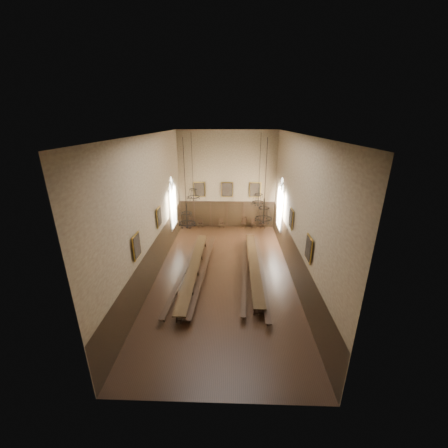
{
  "coord_description": "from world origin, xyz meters",
  "views": [
    {
      "loc": [
        0.51,
        -16.09,
        9.75
      ],
      "look_at": [
        -0.05,
        1.5,
        3.07
      ],
      "focal_mm": 22.0,
      "sensor_mm": 36.0,
      "label": 1
    }
  ],
  "objects_px": {
    "chair_6": "(253,225)",
    "chair_7": "(263,225)",
    "bench_left_outer": "(185,270)",
    "chandelier_front_left": "(187,218)",
    "table_right": "(253,268)",
    "chair_0": "(191,225)",
    "chandelier_front_right": "(264,214)",
    "chandelier_back_right": "(258,198)",
    "bench_right_outer": "(261,271)",
    "chair_3": "(221,225)",
    "chair_1": "(200,225)",
    "bench_right_inner": "(245,271)",
    "table_left": "(194,271)",
    "chair_5": "(244,225)",
    "chandelier_back_left": "(193,193)",
    "bench_left_inner": "(204,270)"
  },
  "relations": [
    {
      "from": "chair_3",
      "to": "chair_7",
      "type": "relative_size",
      "value": 0.94
    },
    {
      "from": "chair_3",
      "to": "chandelier_back_right",
      "type": "height_order",
      "value": "chandelier_back_right"
    },
    {
      "from": "table_right",
      "to": "chandelier_back_right",
      "type": "xyz_separation_m",
      "value": [
        0.33,
        2.35,
        4.24
      ]
    },
    {
      "from": "bench_left_outer",
      "to": "bench_right_outer",
      "type": "height_order",
      "value": "bench_right_outer"
    },
    {
      "from": "chandelier_back_left",
      "to": "chandelier_front_right",
      "type": "height_order",
      "value": "same"
    },
    {
      "from": "table_right",
      "to": "chandelier_front_left",
      "type": "relative_size",
      "value": 2.12
    },
    {
      "from": "bench_left_outer",
      "to": "chair_6",
      "type": "distance_m",
      "value": 9.97
    },
    {
      "from": "table_right",
      "to": "chair_6",
      "type": "height_order",
      "value": "chair_6"
    },
    {
      "from": "chandelier_back_right",
      "to": "chandelier_front_right",
      "type": "relative_size",
      "value": 1.13
    },
    {
      "from": "chandelier_back_left",
      "to": "chandelier_front_left",
      "type": "xyz_separation_m",
      "value": [
        0.33,
        -4.98,
        -0.09
      ]
    },
    {
      "from": "chair_1",
      "to": "chair_6",
      "type": "bearing_deg",
      "value": 3.73
    },
    {
      "from": "bench_right_outer",
      "to": "chair_0",
      "type": "xyz_separation_m",
      "value": [
        -5.97,
        8.5,
        -0.0
      ]
    },
    {
      "from": "chair_6",
      "to": "chair_7",
      "type": "xyz_separation_m",
      "value": [
        0.9,
        0.08,
        0.01
      ]
    },
    {
      "from": "table_right",
      "to": "bench_right_outer",
      "type": "xyz_separation_m",
      "value": [
        0.47,
        -0.28,
        -0.07
      ]
    },
    {
      "from": "chair_7",
      "to": "chair_6",
      "type": "bearing_deg",
      "value": -162.49
    },
    {
      "from": "chandelier_front_left",
      "to": "chandelier_front_right",
      "type": "height_order",
      "value": "same"
    },
    {
      "from": "table_left",
      "to": "chandelier_front_left",
      "type": "height_order",
      "value": "chandelier_front_left"
    },
    {
      "from": "table_left",
      "to": "bench_right_inner",
      "type": "xyz_separation_m",
      "value": [
        3.36,
        0.23,
        -0.12
      ]
    },
    {
      "from": "bench_right_outer",
      "to": "chair_0",
      "type": "relative_size",
      "value": 10.55
    },
    {
      "from": "table_right",
      "to": "chair_1",
      "type": "relative_size",
      "value": 10.72
    },
    {
      "from": "bench_left_inner",
      "to": "chair_7",
      "type": "height_order",
      "value": "chair_7"
    },
    {
      "from": "bench_right_inner",
      "to": "chair_7",
      "type": "bearing_deg",
      "value": 76.44
    },
    {
      "from": "chair_3",
      "to": "chair_6",
      "type": "xyz_separation_m",
      "value": [
        3.09,
        -0.04,
        0.0
      ]
    },
    {
      "from": "bench_left_outer",
      "to": "bench_left_inner",
      "type": "bearing_deg",
      "value": 0.51
    },
    {
      "from": "bench_left_outer",
      "to": "chandelier_back_right",
      "type": "bearing_deg",
      "value": 27.92
    },
    {
      "from": "table_right",
      "to": "bench_left_inner",
      "type": "relative_size",
      "value": 0.93
    },
    {
      "from": "chandelier_back_right",
      "to": "table_right",
      "type": "bearing_deg",
      "value": -98.08
    },
    {
      "from": "table_left",
      "to": "bench_left_inner",
      "type": "relative_size",
      "value": 0.97
    },
    {
      "from": "chair_7",
      "to": "chandelier_front_right",
      "type": "relative_size",
      "value": 0.23
    },
    {
      "from": "chair_3",
      "to": "chandelier_front_left",
      "type": "relative_size",
      "value": 0.21
    },
    {
      "from": "chandelier_back_right",
      "to": "chandelier_front_left",
      "type": "height_order",
      "value": "same"
    },
    {
      "from": "bench_left_outer",
      "to": "chair_5",
      "type": "xyz_separation_m",
      "value": [
        4.22,
        8.61,
        0.01
      ]
    },
    {
      "from": "table_right",
      "to": "chair_0",
      "type": "height_order",
      "value": "chair_0"
    },
    {
      "from": "chair_0",
      "to": "chandelier_back_right",
      "type": "height_order",
      "value": "chandelier_back_right"
    },
    {
      "from": "bench_right_inner",
      "to": "chair_5",
      "type": "xyz_separation_m",
      "value": [
        0.23,
        8.63,
        0.03
      ]
    },
    {
      "from": "bench_left_outer",
      "to": "bench_right_outer",
      "type": "xyz_separation_m",
      "value": [
        5.08,
        -0.01,
        0.01
      ]
    },
    {
      "from": "chair_0",
      "to": "chair_5",
      "type": "relative_size",
      "value": 1.01
    },
    {
      "from": "chair_5",
      "to": "chandelier_front_right",
      "type": "distance_m",
      "value": 11.99
    },
    {
      "from": "bench_right_inner",
      "to": "chandelier_front_left",
      "type": "height_order",
      "value": "chandelier_front_left"
    },
    {
      "from": "chair_1",
      "to": "chandelier_back_right",
      "type": "bearing_deg",
      "value": -47.06
    },
    {
      "from": "table_left",
      "to": "chair_3",
      "type": "height_order",
      "value": "chair_3"
    },
    {
      "from": "table_left",
      "to": "chair_5",
      "type": "bearing_deg",
      "value": 67.94
    },
    {
      "from": "chair_1",
      "to": "chair_3",
      "type": "height_order",
      "value": "chair_3"
    },
    {
      "from": "bench_right_outer",
      "to": "chandelier_front_left",
      "type": "distance_m",
      "value": 6.79
    },
    {
      "from": "chair_6",
      "to": "chandelier_front_right",
      "type": "height_order",
      "value": "chandelier_front_right"
    },
    {
      "from": "bench_left_outer",
      "to": "chandelier_front_left",
      "type": "relative_size",
      "value": 2.27
    },
    {
      "from": "chair_7",
      "to": "chandelier_front_left",
      "type": "distance_m",
      "value": 13.13
    },
    {
      "from": "chair_0",
      "to": "chair_3",
      "type": "bearing_deg",
      "value": 14.26
    },
    {
      "from": "chair_3",
      "to": "chair_7",
      "type": "xyz_separation_m",
      "value": [
        3.99,
        0.04,
        0.02
      ]
    },
    {
      "from": "bench_left_inner",
      "to": "chandelier_back_right",
      "type": "relative_size",
      "value": 2.14
    }
  ]
}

